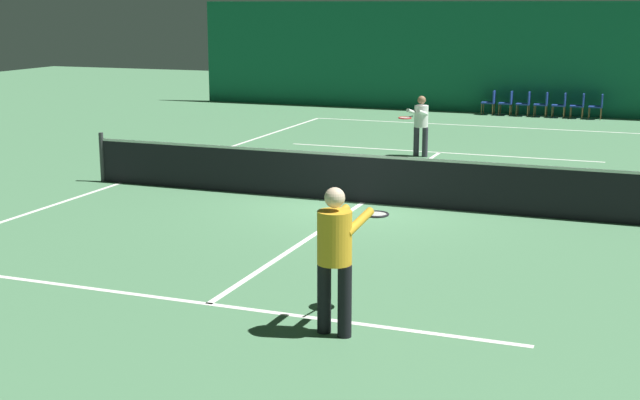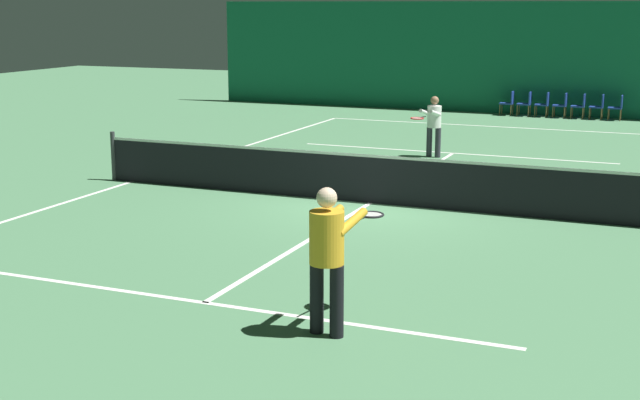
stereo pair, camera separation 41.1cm
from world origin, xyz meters
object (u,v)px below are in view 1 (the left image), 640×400
(tennis_net, at_px, (363,177))
(courtside_chair_5, at_px, (579,104))
(player_far, at_px, (420,121))
(courtside_chair_6, at_px, (598,105))
(courtside_chair_1, at_px, (508,101))
(courtside_chair_3, at_px, (543,103))
(player_near, at_px, (336,249))
(courtside_chair_0, at_px, (491,101))
(courtside_chair_2, at_px, (525,102))
(courtside_chair_4, at_px, (561,103))

(tennis_net, relative_size, courtside_chair_5, 14.29)
(player_far, distance_m, courtside_chair_6, 10.08)
(courtside_chair_1, bearing_deg, courtside_chair_6, 90.00)
(player_far, height_order, courtside_chair_3, player_far)
(tennis_net, relative_size, courtside_chair_1, 14.29)
(player_near, bearing_deg, courtside_chair_5, 7.80)
(courtside_chair_3, xyz_separation_m, courtside_chair_5, (1.20, 0.00, 0.00))
(tennis_net, height_order, courtside_chair_0, tennis_net)
(courtside_chair_0, height_order, courtside_chair_2, same)
(courtside_chair_4, bearing_deg, courtside_chair_6, 90.00)
(player_near, height_order, courtside_chair_2, player_near)
(player_far, relative_size, courtside_chair_3, 1.82)
(courtside_chair_2, relative_size, courtside_chair_4, 1.00)
(courtside_chair_0, distance_m, courtside_chair_1, 0.60)
(courtside_chair_3, height_order, courtside_chair_6, same)
(player_near, relative_size, courtside_chair_2, 2.09)
(courtside_chair_2, height_order, courtside_chair_3, same)
(courtside_chair_0, distance_m, courtside_chair_6, 3.59)
(courtside_chair_3, bearing_deg, courtside_chair_6, 90.00)
(player_far, distance_m, courtside_chair_0, 9.39)
(courtside_chair_1, xyz_separation_m, courtside_chair_5, (2.39, 0.00, 0.00))
(player_far, height_order, courtside_chair_1, player_far)
(courtside_chair_0, relative_size, courtside_chair_5, 1.00)
(courtside_chair_4, xyz_separation_m, courtside_chair_6, (1.20, 0.00, 0.00))
(courtside_chair_0, bearing_deg, tennis_net, 0.94)
(courtside_chair_0, bearing_deg, player_near, 5.61)
(courtside_chair_6, bearing_deg, courtside_chair_5, -90.00)
(courtside_chair_3, distance_m, courtside_chair_5, 1.20)
(player_far, relative_size, courtside_chair_6, 1.82)
(player_far, bearing_deg, courtside_chair_5, 172.02)
(player_far, bearing_deg, tennis_net, 13.54)
(courtside_chair_4, bearing_deg, courtside_chair_0, -90.00)
(tennis_net, height_order, courtside_chair_3, tennis_net)
(courtside_chair_4, distance_m, courtside_chair_6, 1.20)
(player_far, distance_m, courtside_chair_1, 9.41)
(courtside_chair_1, distance_m, courtside_chair_4, 1.80)
(player_far, distance_m, courtside_chair_5, 9.88)
(player_near, xyz_separation_m, courtside_chair_4, (0.26, 21.77, -0.54))
(courtside_chair_0, xyz_separation_m, courtside_chair_4, (2.39, 0.00, 0.00))
(courtside_chair_5, relative_size, courtside_chair_6, 1.00)
(player_near, bearing_deg, courtside_chair_4, 9.37)
(courtside_chair_0, xyz_separation_m, courtside_chair_6, (3.59, 0.00, 0.00))
(tennis_net, bearing_deg, courtside_chair_4, 81.84)
(courtside_chair_1, bearing_deg, tennis_net, -1.35)
(courtside_chair_5, bearing_deg, courtside_chair_0, -90.00)
(courtside_chair_0, relative_size, courtside_chair_1, 1.00)
(player_far, distance_m, courtside_chair_4, 9.71)
(courtside_chair_0, distance_m, courtside_chair_4, 2.39)
(tennis_net, xyz_separation_m, courtside_chair_2, (0.95, 14.98, -0.03))
(courtside_chair_2, relative_size, courtside_chair_6, 1.00)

